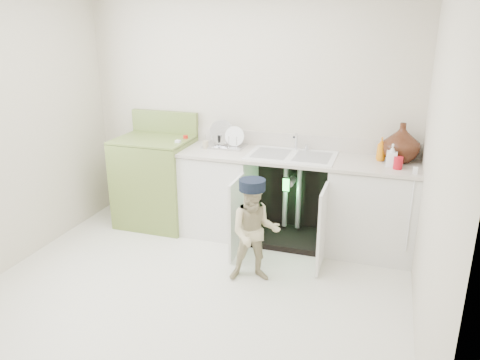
{
  "coord_description": "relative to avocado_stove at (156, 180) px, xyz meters",
  "views": [
    {
      "loc": [
        1.43,
        -3.12,
        2.16
      ],
      "look_at": [
        0.18,
        0.7,
        0.78
      ],
      "focal_mm": 35.0,
      "sensor_mm": 36.0,
      "label": 1
    }
  ],
  "objects": [
    {
      "name": "repair_worker",
      "position": [
        1.37,
        -0.84,
        -0.03
      ],
      "size": [
        0.52,
        0.75,
        0.92
      ],
      "rotation": [
        0.0,
        0.0,
        0.31
      ],
      "color": "#C2B68B",
      "rests_on": "ground"
    },
    {
      "name": "room_shell",
      "position": [
        0.94,
        -1.18,
        0.75
      ],
      "size": [
        6.0,
        5.5,
        1.26
      ],
      "color": "beige",
      "rests_on": "ground"
    },
    {
      "name": "ground",
      "position": [
        0.94,
        -1.18,
        -0.5
      ],
      "size": [
        3.5,
        3.5,
        0.0
      ],
      "primitive_type": "plane",
      "color": "beige",
      "rests_on": "ground"
    },
    {
      "name": "avocado_stove",
      "position": [
        0.0,
        0.0,
        0.0
      ],
      "size": [
        0.78,
        0.65,
        1.21
      ],
      "color": "olive",
      "rests_on": "ground"
    },
    {
      "name": "counter_run",
      "position": [
        1.53,
        0.03,
        -0.02
      ],
      "size": [
        2.44,
        1.02,
        1.26
      ],
      "color": "white",
      "rests_on": "ground"
    }
  ]
}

